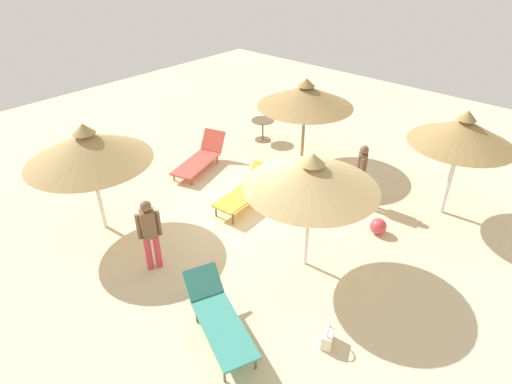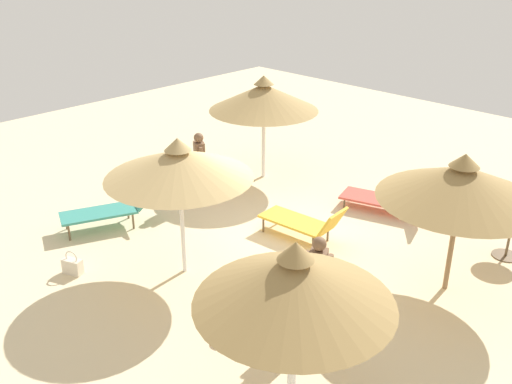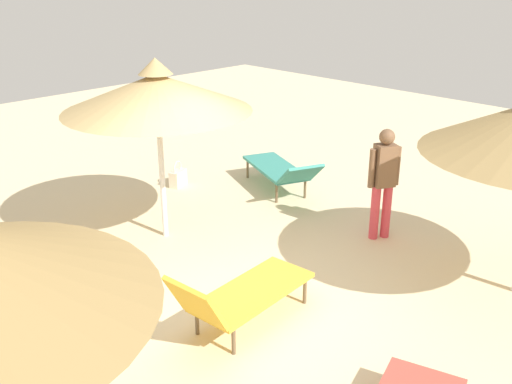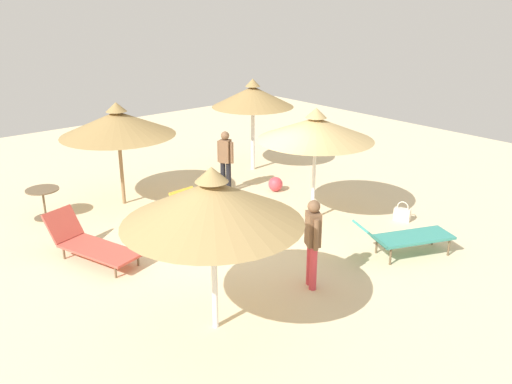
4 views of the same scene
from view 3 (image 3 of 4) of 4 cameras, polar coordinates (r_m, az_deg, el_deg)
The scene contains 7 objects.
ground at distance 7.12m, azimuth -3.34°, elevation -10.53°, with size 24.00×24.00×0.10m, color beige.
parasol_umbrella_near_right at distance 7.97m, azimuth -9.74°, elevation 9.65°, with size 2.58×2.58×2.58m.
lounge_chair_far_left at distance 6.33m, azimuth -1.65°, elevation -10.06°, with size 0.78×1.82×0.88m.
lounge_chair_far_right at distance 9.99m, azimuth 2.50°, elevation 2.23°, with size 2.08×1.35×0.78m.
person_standing_front at distance 8.33m, azimuth 12.45°, elevation 1.41°, with size 0.33×0.43×1.63m.
handbag at distance 10.46m, azimuth -7.68°, elevation 1.44°, with size 0.30×0.40×0.47m.
beach_ball at distance 8.25m, azimuth -22.63°, elevation -5.64°, with size 0.38×0.38×0.38m, color #D83F4C.
Camera 3 is at (4.54, -3.97, 3.75)m, focal length 40.63 mm.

